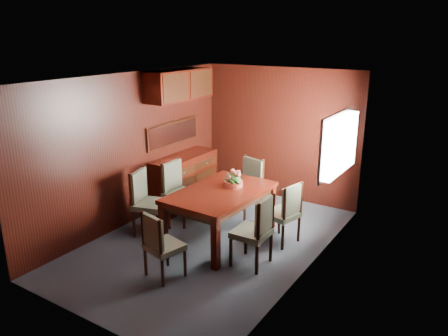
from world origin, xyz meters
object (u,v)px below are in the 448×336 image
Objects in this scene: sideboard at (184,180)px; chair_head at (160,242)px; chair_right_near at (257,228)px; chair_left_near at (146,198)px; dining_table at (220,197)px; flower_centerpiece at (233,177)px.

chair_head is (1.28, -2.16, 0.04)m from sideboard.
sideboard is 2.51m from chair_head.
chair_right_near is 1.26m from chair_head.
chair_left_near is (0.24, -1.27, 0.11)m from sideboard.
chair_right_near is at bearing 60.57° from chair_head.
chair_right_near reaches higher than dining_table.
dining_table is at bearing 101.88° from chair_head.
flower_centerpiece is (0.07, 0.25, 0.25)m from dining_table.
chair_left_near reaches higher than chair_right_near.
chair_right_near is (1.90, 0.02, -0.02)m from chair_left_near.
sideboard is at bearing 149.01° from dining_table.
dining_table is 1.16m from chair_left_near.
sideboard is 1.58m from dining_table.
dining_table is 1.33m from chair_head.
sideboard is 4.62× the size of flower_centerpiece.
dining_table is (1.32, -0.85, 0.21)m from sideboard.
chair_right_near is at bearing -30.13° from sideboard.
chair_head is at bearing -93.82° from flower_centerpiece.
flower_centerpiece is (1.14, 0.67, 0.36)m from chair_left_near.
chair_right_near is 1.06m from flower_centerpiece.
chair_head is (-0.04, -1.31, -0.17)m from dining_table.
sideboard is at bearing 156.80° from flower_centerpiece.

